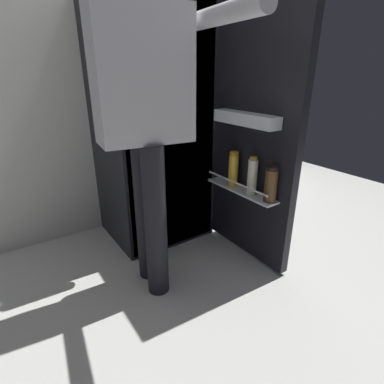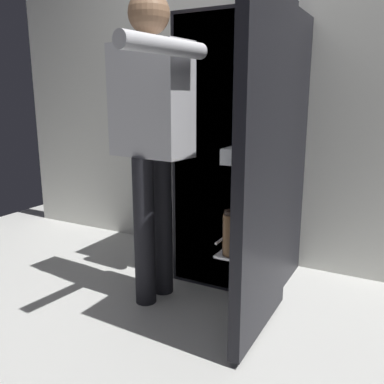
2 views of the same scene
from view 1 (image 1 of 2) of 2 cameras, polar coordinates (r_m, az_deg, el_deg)
ground_plane at (r=2.06m, az=0.55°, el=-13.20°), size 5.23×5.23×0.00m
kitchen_wall at (r=2.47m, az=-12.33°, el=22.83°), size 4.40×0.10×2.49m
refrigerator at (r=2.15m, az=-6.23°, el=12.32°), size 0.74×1.28×1.66m
person at (r=1.52m, az=-8.74°, el=16.18°), size 0.57×0.81×1.72m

